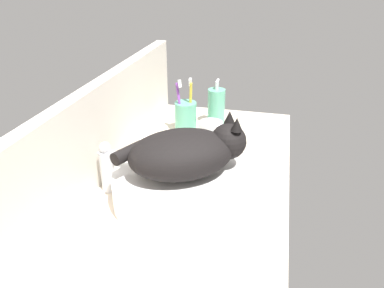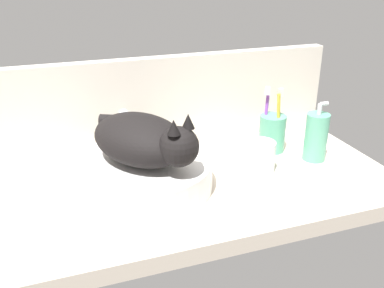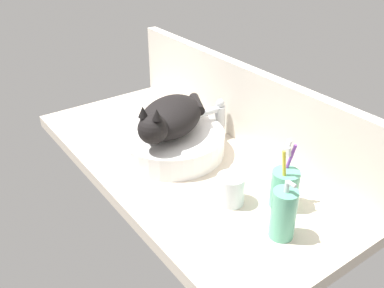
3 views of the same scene
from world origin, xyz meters
The scene contains 8 objects.
ground_plane centered at (0.00, 0.00, -2.00)cm, with size 113.86×52.03×4.00cm, color beige.
backsplash_panel centered at (0.00, 24.22, 12.86)cm, with size 113.86×3.60×25.71cm, color silver.
sink_basin centered at (-6.16, 0.16, 3.65)cm, with size 33.52×33.52×7.30cm, color white.
cat centered at (-5.41, -0.99, 13.06)cm, with size 27.23×30.15×14.00cm.
faucet centered at (-6.13, 18.28, 7.30)cm, with size 3.60×11.80×13.60cm.
soap_dispenser centered at (41.77, -0.29, 6.62)cm, with size 6.09×6.09×16.33cm.
toothbrush_cup centered at (33.62, 9.07, 5.47)cm, with size 7.32×7.32×18.72cm.
water_glass centered at (24.49, -1.44, 3.55)cm, with size 7.53×7.53×8.17cm.
Camera 1 is at (-80.46, -20.29, 54.11)cm, focal length 35.00 mm.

